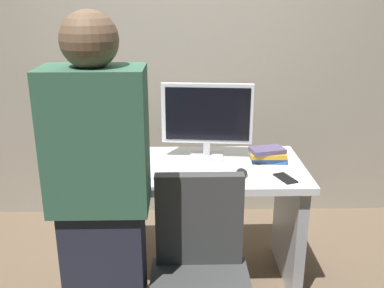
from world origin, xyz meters
TOP-DOWN VIEW (x-y plane):
  - ground_plane at (0.00, 0.00)m, footprint 9.00×9.00m
  - wall_back at (0.00, 0.93)m, footprint 6.40×0.10m
  - desk at (0.00, 0.00)m, footprint 1.30×0.67m
  - person_at_desk at (-0.39, -0.73)m, footprint 0.40×0.24m
  - monitor at (0.09, 0.13)m, footprint 0.54×0.16m
  - keyboard at (-0.02, -0.13)m, footprint 0.44×0.16m
  - mouse at (0.27, -0.15)m, footprint 0.06×0.10m
  - cup_near_keyboard at (-0.37, -0.18)m, footprint 0.07×0.07m
  - cup_by_monitor at (-0.48, 0.11)m, footprint 0.07×0.07m
  - book_stack at (0.45, 0.06)m, footprint 0.23×0.16m
  - cell_phone at (0.50, -0.21)m, footprint 0.12×0.16m

SIDE VIEW (x-z plane):
  - ground_plane at x=0.00m, z-range 0.00..0.00m
  - desk at x=0.00m, z-range 0.13..0.87m
  - cell_phone at x=0.50m, z-range 0.74..0.75m
  - keyboard at x=-0.02m, z-range 0.74..0.76m
  - mouse at x=0.27m, z-range 0.74..0.78m
  - book_stack at x=0.45m, z-range 0.74..0.83m
  - cup_by_monitor at x=-0.48m, z-range 0.74..0.83m
  - cup_near_keyboard at x=-0.37m, z-range 0.74..0.84m
  - person_at_desk at x=-0.39m, z-range 0.02..1.66m
  - monitor at x=0.09m, z-range 0.77..1.23m
  - wall_back at x=0.00m, z-range 0.00..3.00m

